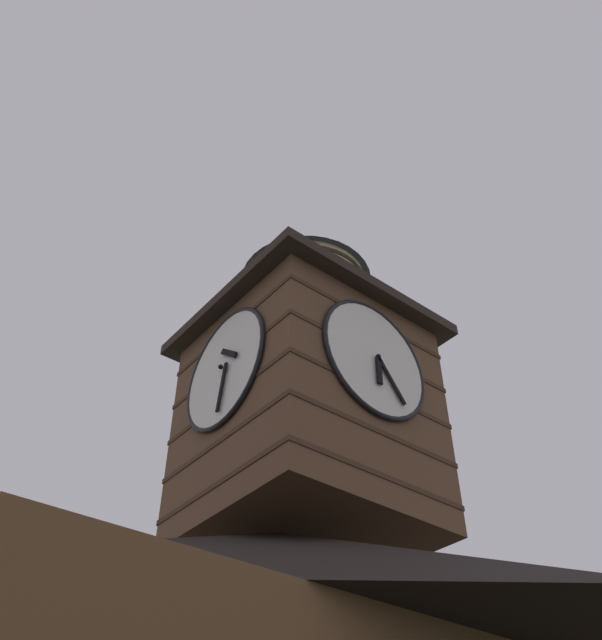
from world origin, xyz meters
The scene contains 2 objects.
clock_tower centered at (0.77, -1.01, 10.21)m, with size 4.82×4.82×8.04m.
flying_bird_high centered at (-4.13, -4.75, 16.72)m, with size 0.25×0.60×0.13m.
Camera 1 is at (8.77, 8.77, 1.58)m, focal length 39.77 mm.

